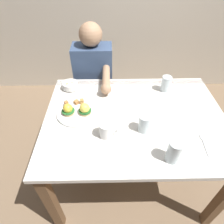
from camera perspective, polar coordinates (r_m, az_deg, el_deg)
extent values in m
plane|color=#7F664C|center=(1.88, 4.99, -17.78)|extent=(6.00, 6.00, 0.00)
cube|color=white|center=(1.30, 6.86, -1.67)|extent=(1.20, 0.90, 0.03)
cube|color=#B23838|center=(1.05, 9.36, -16.63)|extent=(1.20, 0.06, 0.00)
cube|color=#B23838|center=(1.60, 5.36, 8.64)|extent=(1.20, 0.06, 0.00)
cube|color=brown|center=(1.42, -17.36, -24.37)|extent=(0.06, 0.06, 0.71)
cube|color=brown|center=(1.55, 29.62, -21.71)|extent=(0.06, 0.06, 0.71)
cube|color=brown|center=(1.87, -12.40, -1.46)|extent=(0.06, 0.06, 0.71)
cube|color=brown|center=(1.97, 20.74, -0.99)|extent=(0.06, 0.06, 0.71)
cylinder|color=white|center=(1.32, -10.22, -0.19)|extent=(0.27, 0.27, 0.01)
cylinder|color=tan|center=(1.31, -12.73, 0.00)|extent=(0.08, 0.08, 0.02)
cylinder|color=#286B2D|center=(1.30, -12.81, 0.39)|extent=(0.08, 0.08, 0.01)
sphere|color=yellow|center=(1.29, -12.94, 1.06)|extent=(0.06, 0.06, 0.06)
cylinder|color=tan|center=(1.29, -7.95, 0.06)|extent=(0.08, 0.08, 0.02)
cylinder|color=#236028|center=(1.28, -8.00, 0.46)|extent=(0.08, 0.08, 0.01)
sphere|color=#F7DB56|center=(1.27, -8.09, 1.17)|extent=(0.07, 0.07, 0.07)
cube|color=#B77A42|center=(1.37, -10.44, 2.89)|extent=(0.04, 0.04, 0.02)
cube|color=tan|center=(1.37, -8.90, 3.12)|extent=(0.03, 0.03, 0.03)
cube|color=#B77A42|center=(1.37, -13.29, 2.45)|extent=(0.03, 0.03, 0.04)
cube|color=tan|center=(1.36, -13.16, 1.85)|extent=(0.04, 0.04, 0.02)
cylinder|color=white|center=(1.55, -12.06, 6.92)|extent=(0.10, 0.10, 0.01)
cylinder|color=white|center=(1.54, -12.21, 7.75)|extent=(0.12, 0.12, 0.04)
cube|color=#B7E093|center=(1.53, -11.59, 8.26)|extent=(0.02, 0.02, 0.02)
cube|color=#F4DB66|center=(1.54, -12.88, 7.47)|extent=(0.03, 0.03, 0.02)
cube|color=#F4DB66|center=(1.53, -11.51, 7.37)|extent=(0.03, 0.03, 0.03)
cube|color=#B7E093|center=(1.54, -12.63, 8.07)|extent=(0.03, 0.03, 0.02)
cube|color=#B7E093|center=(1.54, -12.28, 7.93)|extent=(0.03, 0.03, 0.03)
cube|color=#F4DB66|center=(1.52, -13.07, 7.80)|extent=(0.03, 0.03, 0.02)
cube|color=#F4A85B|center=(1.54, -11.91, 7.78)|extent=(0.03, 0.03, 0.02)
cube|color=#EA6B70|center=(1.55, -12.19, 8.17)|extent=(0.03, 0.03, 0.03)
cylinder|color=white|center=(1.13, -1.82, -5.33)|extent=(0.08, 0.08, 0.09)
cylinder|color=black|center=(1.10, -1.86, -3.88)|extent=(0.07, 0.07, 0.01)
torus|color=white|center=(1.13, 0.37, -5.23)|extent=(0.06, 0.02, 0.06)
cube|color=silver|center=(1.23, 26.01, -9.50)|extent=(0.02, 0.12, 0.00)
cube|color=silver|center=(1.27, 25.07, -6.78)|extent=(0.03, 0.04, 0.00)
cylinder|color=silver|center=(1.06, 17.82, -11.08)|extent=(0.07, 0.07, 0.13)
cylinder|color=silver|center=(1.09, 17.44, -12.16)|extent=(0.06, 0.06, 0.07)
cylinder|color=silver|center=(1.53, 15.64, 8.03)|extent=(0.07, 0.07, 0.12)
cylinder|color=silver|center=(1.54, 15.50, 7.40)|extent=(0.06, 0.06, 0.08)
cylinder|color=silver|center=(1.17, 9.61, -3.36)|extent=(0.07, 0.07, 0.11)
cylinder|color=silver|center=(1.19, 9.45, -4.36)|extent=(0.07, 0.07, 0.05)
cylinder|color=#33333D|center=(2.03, -7.33, -1.54)|extent=(0.11, 0.11, 0.45)
cylinder|color=#33333D|center=(2.02, -2.25, -1.49)|extent=(0.11, 0.11, 0.45)
cube|color=#384C70|center=(1.81, -5.52, 11.58)|extent=(0.34, 0.20, 0.50)
sphere|color=tan|center=(1.66, -6.35, 21.82)|extent=(0.19, 0.19, 0.19)
cylinder|color=tan|center=(1.54, -1.75, 10.10)|extent=(0.06, 0.30, 0.06)
sphere|color=tan|center=(1.42, -1.78, 6.86)|extent=(0.08, 0.08, 0.08)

